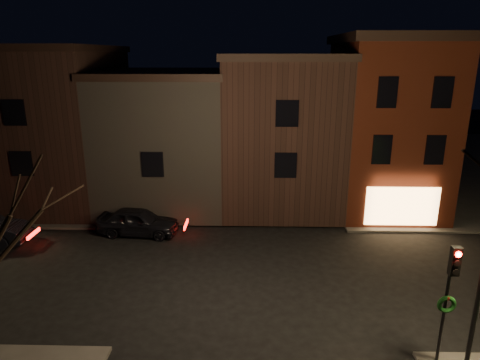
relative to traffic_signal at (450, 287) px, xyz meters
The scene contains 8 objects.
ground 8.34m from the traffic_signal, 135.48° to the left, with size 120.00×120.00×0.00m, color black.
sidewalk_far_left 36.24m from the traffic_signal, 135.10° to the left, with size 30.00×30.00×0.12m, color #2D2B28.
corner_building 15.39m from the traffic_signal, 80.90° to the left, with size 6.50×8.50×10.50m.
row_building_a 16.65m from the traffic_signal, 104.37° to the left, with size 7.30×10.30×9.40m.
row_building_b 19.68m from the traffic_signal, 125.34° to the left, with size 7.80×10.30×8.40m.
row_building_c 24.65m from the traffic_signal, 139.28° to the left, with size 7.30×10.30×9.90m.
traffic_signal is the anchor object (origin of this frame).
parked_car_a 15.84m from the traffic_signal, 140.41° to the left, with size 1.76×4.38×1.49m, color black.
Camera 1 is at (-0.39, -17.01, 9.54)m, focal length 32.00 mm.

